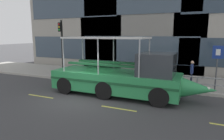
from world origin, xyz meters
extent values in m
plane|color=#3D3D3F|center=(0.00, 0.00, 0.00)|extent=(120.00, 120.00, 0.00)
cube|color=#99968E|center=(0.00, 5.60, 0.09)|extent=(32.00, 4.80, 0.18)
cube|color=#B2ADA3|center=(0.00, 3.11, 0.09)|extent=(32.00, 0.18, 0.18)
cube|color=#DBD64C|center=(-2.40, -0.84, 0.00)|extent=(1.80, 0.12, 0.01)
cube|color=#DBD64C|center=(2.40, -0.84, 0.00)|extent=(1.80, 0.12, 0.01)
cube|color=#3D4C5B|center=(-6.54, 8.37, 2.11)|extent=(10.11, 0.06, 2.33)
cube|color=#3D4C5B|center=(-6.54, 8.37, 6.34)|extent=(10.11, 0.06, 2.33)
cube|color=#3D4C5B|center=(0.41, 8.37, 2.15)|extent=(10.77, 0.06, 2.37)
cube|color=#3D4C5B|center=(0.41, 8.37, 6.46)|extent=(10.77, 0.06, 2.37)
cylinder|color=gray|center=(1.77, 3.45, 0.97)|extent=(11.19, 0.07, 0.07)
cylinder|color=gray|center=(1.77, 3.45, 0.57)|extent=(11.19, 0.06, 0.06)
cylinder|color=gray|center=(-3.83, 3.45, 0.57)|extent=(0.09, 0.09, 0.79)
cylinder|color=gray|center=(-2.23, 3.45, 0.57)|extent=(0.09, 0.09, 0.79)
cylinder|color=gray|center=(-0.63, 3.45, 0.57)|extent=(0.09, 0.09, 0.79)
cylinder|color=gray|center=(0.97, 3.45, 0.57)|extent=(0.09, 0.09, 0.79)
cylinder|color=gray|center=(2.57, 3.45, 0.57)|extent=(0.09, 0.09, 0.79)
cylinder|color=gray|center=(4.17, 3.45, 0.57)|extent=(0.09, 0.09, 0.79)
cylinder|color=gray|center=(5.77, 3.45, 0.57)|extent=(0.09, 0.09, 0.79)
cylinder|color=black|center=(-4.46, 4.01, 2.40)|extent=(0.16, 0.16, 4.44)
cube|color=black|center=(-4.46, 3.81, 4.07)|extent=(0.24, 0.20, 0.72)
sphere|color=red|center=(-4.46, 3.70, 4.29)|extent=(0.14, 0.14, 0.14)
sphere|color=gold|center=(-4.46, 3.70, 4.07)|extent=(0.14, 0.14, 0.14)
sphere|color=green|center=(-4.46, 3.70, 3.85)|extent=(0.14, 0.14, 0.14)
cylinder|color=#4C4F54|center=(6.76, 3.91, 1.50)|extent=(0.08, 0.08, 2.64)
cube|color=navy|center=(6.76, 3.86, 2.47)|extent=(0.60, 0.04, 0.76)
cube|color=white|center=(6.76, 3.84, 2.47)|extent=(0.24, 0.01, 0.36)
cube|color=#2D9351|center=(1.35, 1.25, 0.82)|extent=(7.35, 2.40, 1.08)
cone|color=#2D9351|center=(5.85, 1.25, 0.82)|extent=(1.65, 1.03, 1.03)
cylinder|color=#2D9351|center=(-2.33, 1.25, 0.82)|extent=(0.37, 1.03, 1.03)
cube|color=#19512C|center=(1.35, 0.03, 0.95)|extent=(7.35, 0.04, 0.12)
sphere|color=white|center=(6.27, 1.25, 0.87)|extent=(0.22, 0.22, 0.22)
cube|color=#33383D|center=(3.74, 1.25, 1.94)|extent=(1.84, 2.02, 1.17)
cube|color=silver|center=(0.80, 1.25, 3.30)|extent=(4.78, 2.21, 0.10)
cylinder|color=#B2B2B7|center=(3.07, 2.31, 2.30)|extent=(0.07, 0.07, 1.89)
cylinder|color=#B2B2B7|center=(3.07, 0.20, 2.30)|extent=(0.07, 0.07, 1.89)
cylinder|color=#B2B2B7|center=(0.80, 2.31, 2.30)|extent=(0.07, 0.07, 1.89)
cylinder|color=#B2B2B7|center=(0.80, 0.20, 2.30)|extent=(0.07, 0.07, 1.89)
cylinder|color=#B2B2B7|center=(-1.47, 2.31, 2.30)|extent=(0.07, 0.07, 1.89)
cylinder|color=#B2B2B7|center=(-1.47, 0.20, 2.30)|extent=(0.07, 0.07, 1.89)
cube|color=#19512C|center=(0.80, 1.83, 1.81)|extent=(4.40, 0.28, 0.12)
cube|color=#19512C|center=(0.80, 0.68, 1.81)|extent=(4.40, 0.28, 0.12)
cylinder|color=black|center=(4.11, 2.36, 0.50)|extent=(1.00, 0.28, 1.00)
cylinder|color=black|center=(4.11, 0.15, 0.50)|extent=(1.00, 0.28, 1.00)
cylinder|color=black|center=(1.16, 2.36, 0.50)|extent=(1.00, 0.28, 1.00)
cylinder|color=black|center=(1.16, 0.15, 0.50)|extent=(1.00, 0.28, 1.00)
cylinder|color=black|center=(-1.41, 2.36, 0.50)|extent=(1.00, 0.28, 1.00)
cylinder|color=black|center=(-1.41, 0.15, 0.50)|extent=(1.00, 0.28, 1.00)
cylinder|color=#1E2338|center=(5.38, 4.72, 0.58)|extent=(0.10, 0.10, 0.81)
cylinder|color=#1E2338|center=(5.40, 4.56, 0.58)|extent=(0.10, 0.10, 0.81)
cube|color=navy|center=(5.39, 4.64, 1.27)|extent=(0.20, 0.32, 0.57)
cylinder|color=navy|center=(5.37, 4.84, 1.24)|extent=(0.07, 0.07, 0.51)
cylinder|color=navy|center=(5.41, 4.44, 1.24)|extent=(0.07, 0.07, 0.51)
sphere|color=tan|center=(5.39, 4.64, 1.69)|extent=(0.22, 0.22, 0.22)
camera|label=1|loc=(5.70, -9.16, 3.46)|focal=31.74mm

